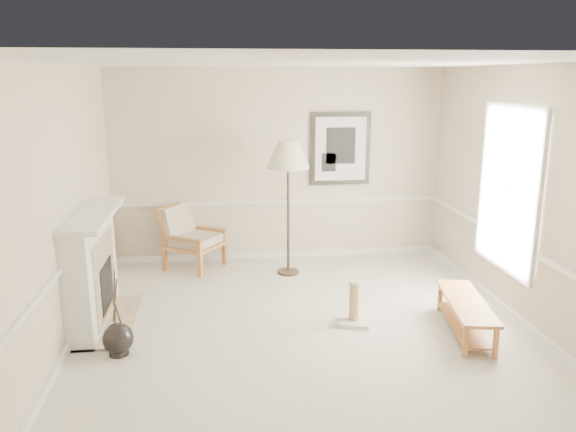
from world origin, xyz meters
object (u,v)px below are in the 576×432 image
object	(u,v)px
floor_vase	(118,339)
bench	(466,311)
floor_lamp	(288,158)
scratching_post	(354,310)
armchair	(188,234)

from	to	relation	value
floor_vase	bench	xyz separation A→B (m)	(3.74, 0.07, 0.08)
floor_vase	floor_lamp	xyz separation A→B (m)	(2.02, 2.23, 1.50)
floor_vase	floor_lamp	bearing A→B (deg)	47.77
bench	floor_vase	bearing A→B (deg)	-178.89
bench	floor_lamp	bearing A→B (deg)	128.55
floor_vase	scratching_post	distance (m)	2.61
floor_lamp	scratching_post	distance (m)	2.39
armchair	scratching_post	size ratio (longest dim) A/B	1.98
floor_vase	armchair	world-z (taller)	armchair
floor_lamp	bench	bearing A→B (deg)	-51.45
floor_vase	floor_lamp	distance (m)	3.36
armchair	bench	world-z (taller)	armchair
scratching_post	bench	bearing A→B (deg)	-18.19
bench	scratching_post	xyz separation A→B (m)	(-1.17, 0.38, -0.09)
scratching_post	armchair	bearing A→B (deg)	131.46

